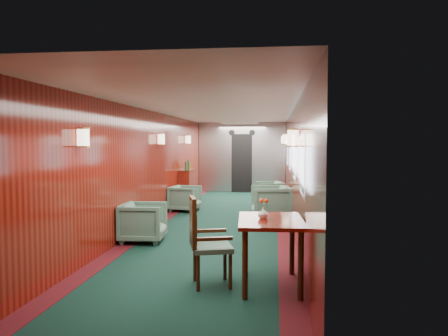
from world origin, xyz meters
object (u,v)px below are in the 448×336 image
Objects in this scene: armchair_right_far at (270,193)px; dining_table at (271,230)px; side_chair at (204,238)px; armchair_right_near at (271,203)px; credenza at (187,186)px; armchair_left_far at (185,198)px; armchair_left_near at (143,222)px.

dining_table is at bearing -15.85° from armchair_right_far.
side_chair is 1.56× the size of armchair_right_far.
side_chair is at bearing -178.12° from dining_table.
side_chair is (-0.80, -0.08, -0.10)m from dining_table.
side_chair is at bearing -17.04° from armchair_right_near.
dining_table is 6.94m from armchair_right_far.
credenza is at bearing -107.28° from armchair_right_far.
side_chair reaches higher than armchair_left_far.
credenza is 2.35m from armchair_right_far.
armchair_left_far is (0.04, 3.37, -0.02)m from armchair_left_near.
armchair_left_far is (-1.39, 5.53, -0.27)m from side_chair.
dining_table is 1.51× the size of armchair_left_near.
side_chair is 1.44× the size of armchair_left_near.
side_chair is at bearing -150.98° from armchair_left_near.
side_chair reaches higher than armchair_right_far.
armchair_right_near reaches higher than armchair_left_far.
credenza is at bearing -143.55° from armchair_right_near.
armchair_right_near is 2.43m from armchair_right_far.
side_chair is at bearing -76.91° from credenza.
armchair_right_far is (0.71, 7.00, -0.27)m from side_chair.
armchair_right_far is (-0.04, 2.43, -0.07)m from armchair_right_near.
side_chair reaches higher than armchair_right_near.
armchair_left_near is at bearing -172.55° from armchair_left_far.
armchair_right_near reaches higher than armchair_right_far.
armchair_left_near reaches higher than armchair_right_far.
armchair_right_near is 1.21× the size of armchair_right_far.
side_chair reaches higher than dining_table.
side_chair is 7.22m from credenza.
armchair_right_near is (2.18, 2.40, 0.04)m from armchair_left_near.
side_chair is 0.88× the size of credenza.
dining_table is 5.89m from armchair_left_far.
armchair_right_far is (2.10, 1.47, -0.00)m from armchair_left_far.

